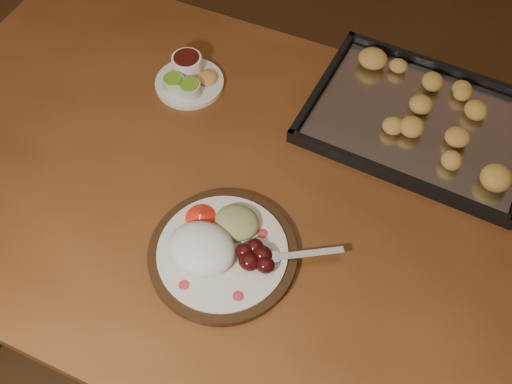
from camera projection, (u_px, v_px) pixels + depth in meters
The scene contains 5 objects.
ground at pixel (161, 300), 1.80m from camera, with size 4.00×4.00×0.00m, color #50391B.
dining_table at pixel (244, 212), 1.21m from camera, with size 1.56×1.01×0.75m.
dinner_plate at pixel (219, 249), 1.03m from camera, with size 0.33×0.27×0.06m.
condiment_saucer at pixel (188, 78), 1.27m from camera, with size 0.15×0.15×0.05m.
baking_tray at pixel (421, 120), 1.21m from camera, with size 0.48×0.36×0.05m.
Camera 1 is at (0.60, -0.48, 1.68)m, focal length 40.00 mm.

